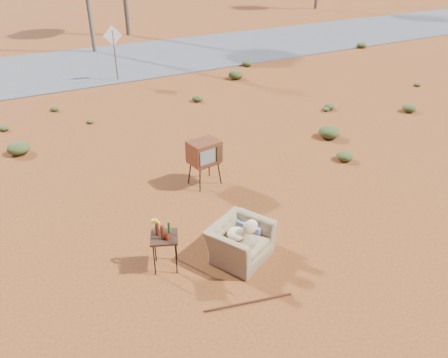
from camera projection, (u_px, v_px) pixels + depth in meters
ground at (233, 249)px, 8.35m from camera, size 140.00×140.00×0.00m
highway at (66, 68)px, 19.76m from camera, size 140.00×7.00×0.04m
armchair at (242, 235)px, 8.00m from camera, size 1.39×1.26×0.93m
tv_unit at (204, 153)px, 10.15m from camera, size 0.76×0.64×1.11m
side_table at (162, 234)px, 7.58m from camera, size 0.62×0.62×0.96m
rusty_bar at (249, 302)px, 7.10m from camera, size 1.45×0.41×0.04m
road_sign at (114, 43)px, 17.40m from camera, size 0.78×0.06×2.19m
scrub_patch at (120, 161)px, 11.28m from camera, size 17.49×8.07×0.33m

